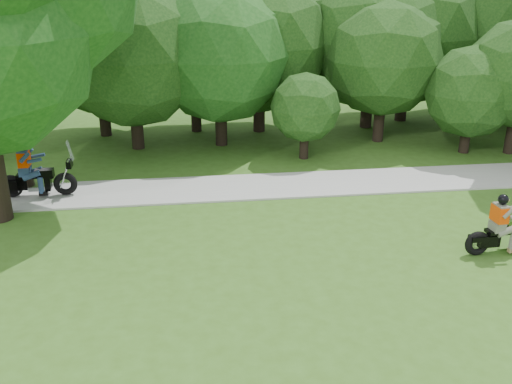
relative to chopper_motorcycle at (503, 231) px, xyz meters
name	(u,v)px	position (x,y,z in m)	size (l,w,h in m)	color
ground	(468,327)	(-2.23, -2.85, -0.57)	(100.00, 100.00, 0.00)	#365B1A
walkway	(352,182)	(-2.23, 5.15, -0.54)	(60.00, 2.20, 0.06)	#A0A09B
tree_line	(345,45)	(-0.87, 11.71, 2.95)	(39.16, 11.17, 7.25)	black
chopper_motorcycle	(503,231)	(0.00, 0.00, 0.00)	(2.17, 0.59, 1.55)	black
touring_motorcycle	(32,176)	(-12.13, 5.12, 0.12)	(2.29, 0.65, 1.75)	black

